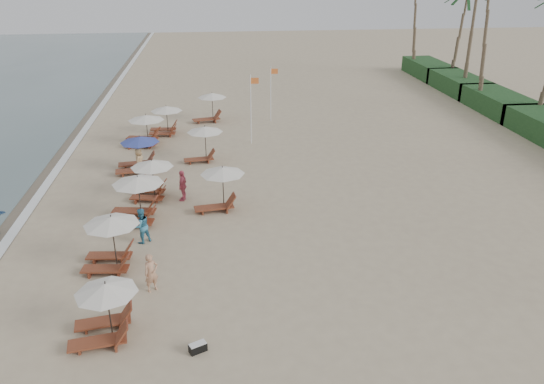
{
  "coord_description": "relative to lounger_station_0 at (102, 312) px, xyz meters",
  "views": [
    {
      "loc": [
        -1.79,
        -19.01,
        11.62
      ],
      "look_at": [
        1.0,
        4.55,
        1.3
      ],
      "focal_mm": 35.19,
      "sensor_mm": 36.0,
      "label": 1
    }
  ],
  "objects": [
    {
      "name": "beachgoer_far_b",
      "position": [
        -0.48,
        15.32,
        -0.26
      ],
      "size": [
        0.59,
        0.82,
        1.54
      ],
      "primitive_type": "imported",
      "rotation": [
        0.0,
        0.0,
        1.42
      ],
      "color": "tan",
      "rests_on": "ground"
    },
    {
      "name": "inland_station_2",
      "position": [
        3.78,
        25.89,
        0.28
      ],
      "size": [
        2.83,
        2.24,
        2.22
      ],
      "color": "brown",
      "rests_on": "ground"
    },
    {
      "name": "lounger_station_1",
      "position": [
        -0.49,
        4.56,
        0.15
      ],
      "size": [
        2.53,
        2.24,
        2.3
      ],
      "color": "brown",
      "rests_on": "ground"
    },
    {
      "name": "flag_pole_near",
      "position": [
        6.6,
        20.08,
        1.58
      ],
      "size": [
        0.6,
        0.08,
        4.73
      ],
      "color": "silver",
      "rests_on": "ground"
    },
    {
      "name": "lounger_station_2",
      "position": [
        0.03,
        8.74,
        0.11
      ],
      "size": [
        2.84,
        2.45,
        2.32
      ],
      "color": "brown",
      "rests_on": "ground"
    },
    {
      "name": "beachgoer_near",
      "position": [
        1.34,
        2.65,
        -0.25
      ],
      "size": [
        0.68,
        0.62,
        1.56
      ],
      "primitive_type": "imported",
      "rotation": [
        0.0,
        0.0,
        0.57
      ],
      "color": "tan",
      "rests_on": "ground"
    },
    {
      "name": "lounger_station_4",
      "position": [
        -0.64,
        15.59,
        0.0
      ],
      "size": [
        2.75,
        2.3,
        2.16
      ],
      "color": "brown",
      "rests_on": "ground"
    },
    {
      "name": "beachgoer_mid_a",
      "position": [
        0.56,
        6.58,
        -0.21
      ],
      "size": [
        1.01,
        0.97,
        1.65
      ],
      "primitive_type": "imported",
      "rotation": [
        0.0,
        0.0,
        3.74
      ],
      "color": "teal",
      "rests_on": "ground"
    },
    {
      "name": "lounger_station_3",
      "position": [
        0.51,
        11.5,
        0.12
      ],
      "size": [
        2.46,
        2.24,
        2.1
      ],
      "color": "brown",
      "rests_on": "ground"
    },
    {
      "name": "flag_pole_far",
      "position": [
        8.59,
        25.62,
        1.34
      ],
      "size": [
        0.6,
        0.08,
        4.27
      ],
      "color": "silver",
      "rests_on": "ground"
    },
    {
      "name": "wet_sand_band",
      "position": [
        -6.86,
        13.99,
        -1.03
      ],
      "size": [
        3.2,
        140.0,
        0.01
      ],
      "primitive_type": "cube",
      "color": "#6B5E4C",
      "rests_on": "ground"
    },
    {
      "name": "inland_station_1",
      "position": [
        3.28,
        16.85,
        0.41
      ],
      "size": [
        2.6,
        2.24,
        2.22
      ],
      "color": "brown",
      "rests_on": "ground"
    },
    {
      "name": "lounger_station_6",
      "position": [
        0.5,
        22.93,
        0.06
      ],
      "size": [
        2.54,
        2.26,
        2.09
      ],
      "color": "brown",
      "rests_on": "ground"
    },
    {
      "name": "lounger_station_5",
      "position": [
        -0.78,
        20.65,
        -0.01
      ],
      "size": [
        2.9,
        2.57,
        2.09
      ],
      "color": "brown",
      "rests_on": "ground"
    },
    {
      "name": "inland_station_0",
      "position": [
        4.09,
        9.59,
        0.33
      ],
      "size": [
        2.72,
        2.24,
        2.22
      ],
      "color": "brown",
      "rests_on": "ground"
    },
    {
      "name": "ground",
      "position": [
        5.64,
        3.99,
        -1.03
      ],
      "size": [
        160.0,
        160.0,
        0.0
      ],
      "primitive_type": "plane",
      "color": "tan",
      "rests_on": "ground"
    },
    {
      "name": "foam_line",
      "position": [
        -5.56,
        13.99,
        -1.02
      ],
      "size": [
        0.5,
        140.0,
        0.02
      ],
      "primitive_type": "cube",
      "color": "white",
      "rests_on": "ground"
    },
    {
      "name": "beachgoer_far_a",
      "position": [
        2.22,
        11.01,
        -0.19
      ],
      "size": [
        0.65,
        1.05,
        1.68
      ],
      "primitive_type": "imported",
      "rotation": [
        0.0,
        0.0,
        4.45
      ],
      "color": "#CB5167",
      "rests_on": "ground"
    },
    {
      "name": "duffel_bag",
      "position": [
        3.09,
        -1.08,
        -0.87
      ],
      "size": [
        0.63,
        0.49,
        0.31
      ],
      "color": "black",
      "rests_on": "ground"
    },
    {
      "name": "lounger_station_0",
      "position": [
        0.0,
        0.0,
        0.0
      ],
      "size": [
        2.45,
        2.06,
        2.11
      ],
      "color": "brown",
      "rests_on": "ground"
    }
  ]
}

